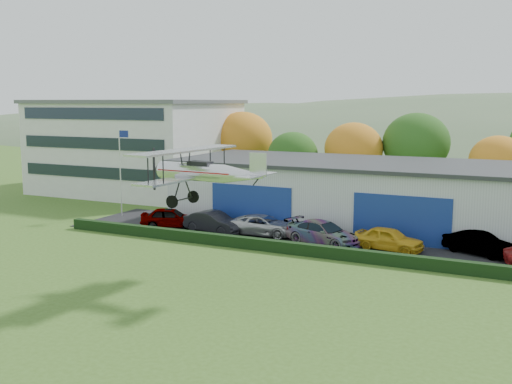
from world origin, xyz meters
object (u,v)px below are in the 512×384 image
at_px(car_1, 214,222).
at_px(biplane, 202,170).
at_px(hangar, 418,197).
at_px(car_3, 323,233).
at_px(car_5, 479,243).
at_px(car_2, 263,225).
at_px(office_block, 136,146).
at_px(flagpole, 121,163).
at_px(car_4, 389,239).
at_px(car_0, 170,217).

relative_size(car_1, biplane, 0.59).
height_order(hangar, car_3, hangar).
distance_m(hangar, car_5, 8.75).
relative_size(car_2, car_5, 1.17).
bearing_deg(car_1, office_block, 60.97).
relative_size(car_3, car_5, 1.22).
height_order(flagpole, biplane, flagpole).
bearing_deg(office_block, biplane, -47.44).
height_order(car_1, car_3, car_3).
bearing_deg(office_block, car_2, -32.53).
bearing_deg(flagpole, car_4, -5.02).
height_order(car_0, car_4, car_0).
xyz_separation_m(car_0, car_1, (4.18, -0.18, 0.01)).
xyz_separation_m(car_2, car_4, (9.84, -0.60, 0.04)).
relative_size(car_0, car_1, 0.95).
distance_m(car_1, car_4, 13.70).
relative_size(flagpole, car_2, 1.46).
bearing_deg(car_1, car_0, 97.68).
height_order(flagpole, car_2, flagpole).
bearing_deg(car_4, car_1, 100.61).
xyz_separation_m(office_block, flagpole, (8.12, -13.00, -0.43)).
xyz_separation_m(car_2, car_3, (5.15, -0.86, 0.07)).
relative_size(office_block, car_3, 3.58).
distance_m(car_0, biplane, 16.69).
distance_m(car_1, biplane, 14.35).
bearing_deg(car_0, flagpole, 46.84).
height_order(hangar, car_5, hangar).
bearing_deg(car_3, car_0, 105.46).
distance_m(car_4, biplane, 15.36).
bearing_deg(car_2, car_3, -103.96).
bearing_deg(flagpole, biplane, -40.12).
xyz_separation_m(car_0, car_4, (17.88, 0.14, -0.01)).
relative_size(hangar, car_1, 8.11).
relative_size(car_4, biplane, 0.55).
bearing_deg(office_block, car_4, -24.89).
bearing_deg(car_4, car_5, -66.24).
height_order(car_1, car_5, car_1).
relative_size(office_block, car_2, 3.75).
bearing_deg(car_4, flagpole, 94.23).
xyz_separation_m(hangar, flagpole, (-24.88, -5.98, 2.13)).
xyz_separation_m(flagpole, car_0, (6.67, -2.30, -3.93)).
xyz_separation_m(office_block, car_4, (32.67, -15.16, -4.36)).
height_order(car_2, car_4, car_4).
xyz_separation_m(office_block, car_5, (38.38, -13.68, -4.39)).
height_order(flagpole, car_4, flagpole).
relative_size(office_block, car_1, 4.12).
relative_size(car_1, car_4, 1.06).
bearing_deg(biplane, car_3, 79.73).
xyz_separation_m(flagpole, car_2, (14.71, -1.56, -3.97)).
bearing_deg(car_1, car_5, -74.51).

